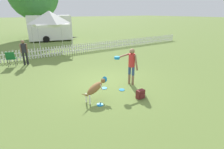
# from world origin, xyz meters

# --- Properties ---
(ground_plane) EXTENTS (240.00, 240.00, 0.00)m
(ground_plane) POSITION_xyz_m (0.00, 0.00, 0.00)
(ground_plane) COLOR olive
(handler_person) EXTENTS (1.04, 0.47, 1.63)m
(handler_person) POSITION_xyz_m (0.65, -0.75, 1.03)
(handler_person) COLOR #8C664C
(handler_person) RESTS_ON ground_plane
(leaping_dog) EXTENTS (1.22, 0.45, 0.79)m
(leaping_dog) POSITION_xyz_m (-1.35, -1.20, 0.48)
(leaping_dog) COLOR olive
(leaping_dog) RESTS_ON ground_plane
(frisbee_near_handler) EXTENTS (0.23, 0.23, 0.02)m
(frisbee_near_handler) POSITION_xyz_m (-1.41, -1.63, 0.01)
(frisbee_near_handler) COLOR #1E8CD8
(frisbee_near_handler) RESTS_ON ground_plane
(frisbee_near_dog) EXTENTS (0.23, 0.23, 0.02)m
(frisbee_near_dog) POSITION_xyz_m (-0.55, -0.49, 0.01)
(frisbee_near_dog) COLOR #1E8CD8
(frisbee_near_dog) RESTS_ON ground_plane
(frisbee_midfield) EXTENTS (0.23, 0.23, 0.02)m
(frisbee_midfield) POSITION_xyz_m (-0.02, -1.05, 0.01)
(frisbee_midfield) COLOR #1E8CD8
(frisbee_midfield) RESTS_ON ground_plane
(backpack_on_grass) EXTENTS (0.31, 0.23, 0.33)m
(backpack_on_grass) POSITION_xyz_m (0.13, -2.02, 0.16)
(backpack_on_grass) COLOR maroon
(backpack_on_grass) RESTS_ON ground_plane
(picket_fence) EXTENTS (25.64, 0.04, 0.71)m
(picket_fence) POSITION_xyz_m (0.00, 6.56, 0.36)
(picket_fence) COLOR white
(picket_fence) RESTS_ON ground_plane
(folding_chair_blue_left) EXTENTS (0.61, 0.62, 0.90)m
(folding_chair_blue_left) POSITION_xyz_m (-3.49, 5.30, 0.54)
(folding_chair_blue_left) COLOR #333338
(folding_chair_blue_left) RESTS_ON ground_plane
(canopy_tent_main) EXTENTS (2.53, 2.53, 3.20)m
(canopy_tent_main) POSITION_xyz_m (-0.16, 8.48, 2.59)
(canopy_tent_main) COLOR silver
(canopy_tent_main) RESTS_ON ground_plane
(spectator_standing) EXTENTS (0.41, 0.27, 1.52)m
(spectator_standing) POSITION_xyz_m (-2.74, 5.22, 0.91)
(spectator_standing) COLOR black
(spectator_standing) RESTS_ON ground_plane
(equipment_trailer) EXTENTS (5.45, 3.22, 2.75)m
(equipment_trailer) POSITION_xyz_m (1.29, 14.24, 1.44)
(equipment_trailer) COLOR white
(equipment_trailer) RESTS_ON ground_plane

